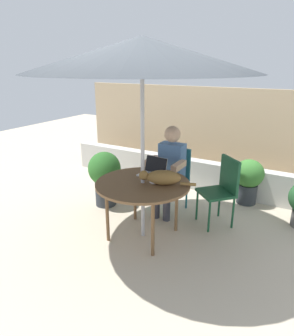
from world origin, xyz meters
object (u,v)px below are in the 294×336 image
at_px(person_seated, 170,166).
at_px(potted_plant_corner, 105,174).
at_px(patio_table, 143,187).
at_px(chair_occupied, 174,174).
at_px(cat, 161,178).
at_px(patio_umbrella, 142,55).
at_px(laptop, 154,170).
at_px(potted_plant_near_fence, 248,178).
at_px(chair_empty, 222,186).

bearing_deg(person_seated, potted_plant_corner, -165.49).
distance_m(patio_table, person_seated, 0.72).
relative_size(chair_occupied, cat, 1.46).
distance_m(patio_umbrella, person_seated, 1.58).
bearing_deg(cat, person_seated, 107.87).
relative_size(laptop, cat, 0.52).
bearing_deg(person_seated, chair_occupied, 90.00).
distance_m(patio_umbrella, potted_plant_corner, 1.94).
bearing_deg(patio_table, potted_plant_corner, 152.94).
relative_size(patio_umbrella, potted_plant_corner, 2.99).
bearing_deg(potted_plant_near_fence, potted_plant_corner, -148.48).
xyz_separation_m(cat, potted_plant_corner, (-1.15, 0.42, -0.31)).
distance_m(chair_occupied, person_seated, 0.23).
relative_size(laptop, potted_plant_corner, 0.39).
height_order(chair_empty, potted_plant_corner, chair_empty).
relative_size(patio_table, cat, 1.80).
bearing_deg(patio_table, person_seated, 90.00).
bearing_deg(chair_occupied, potted_plant_corner, -156.83).
bearing_deg(laptop, chair_occupied, 88.13).
bearing_deg(laptop, patio_table, -86.43).
bearing_deg(potted_plant_corner, laptop, -10.91).
distance_m(patio_table, laptop, 0.32).
xyz_separation_m(person_seated, potted_plant_near_fence, (0.89, 0.88, -0.30)).
bearing_deg(laptop, cat, -46.39).
xyz_separation_m(patio_table, chair_empty, (0.73, 0.78, -0.12)).
xyz_separation_m(cat, potted_plant_near_fence, (0.68, 1.54, -0.39)).
height_order(patio_table, laptop, laptop).
relative_size(laptop, potted_plant_near_fence, 0.47).
bearing_deg(patio_umbrella, chair_empty, 47.24).
bearing_deg(laptop, potted_plant_corner, 169.09).
xyz_separation_m(patio_umbrella, potted_plant_corner, (-0.93, 0.48, -1.63)).
xyz_separation_m(chair_occupied, laptop, (-0.02, -0.58, 0.24)).
bearing_deg(laptop, potted_plant_near_fence, 54.90).
bearing_deg(chair_occupied, chair_empty, -7.28).
xyz_separation_m(potted_plant_near_fence, potted_plant_corner, (-1.83, -1.12, 0.08)).
bearing_deg(person_seated, potted_plant_near_fence, 44.55).
bearing_deg(patio_table, potted_plant_near_fence, 60.80).
xyz_separation_m(patio_umbrella, potted_plant_near_fence, (0.89, 1.60, -1.71)).
relative_size(patio_umbrella, person_seated, 1.98).
distance_m(chair_empty, potted_plant_near_fence, 0.84).
xyz_separation_m(patio_table, person_seated, (0.00, 0.72, 0.05)).
distance_m(chair_occupied, potted_plant_corner, 1.02).
relative_size(chair_empty, potted_plant_near_fence, 1.31).
height_order(laptop, cat, laptop).
bearing_deg(person_seated, patio_umbrella, -90.00).
relative_size(patio_table, patio_umbrella, 0.45).
relative_size(patio_table, person_seated, 0.90).
distance_m(patio_table, potted_plant_corner, 1.06).
distance_m(patio_table, cat, 0.26).
bearing_deg(potted_plant_corner, person_seated, 14.51).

